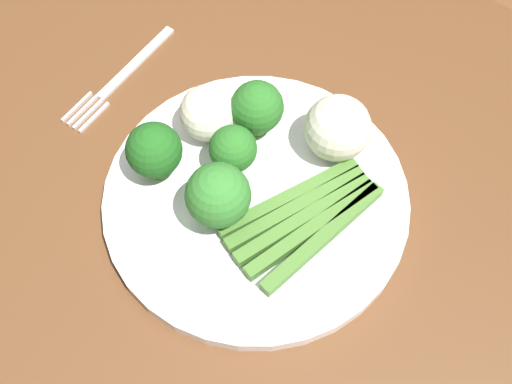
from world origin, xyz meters
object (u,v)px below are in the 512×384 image
object	(u,v)px
broccoli_near_center	(152,153)
dining_table	(201,251)
asparagus_bundle	(305,218)
cauliflower_right	(338,128)
plate	(256,199)
cauliflower_left	(208,113)
broccoli_back_right	(218,196)
broccoli_back	(233,149)
broccoli_front_left	(260,110)
fork	(121,77)

from	to	relation	value
broccoli_near_center	dining_table	bearing A→B (deg)	-175.63
asparagus_bundle	cauliflower_right	world-z (taller)	cauliflower_right
plate	broccoli_near_center	xyz separation A→B (m)	(0.09, 0.04, 0.04)
dining_table	cauliflower_left	world-z (taller)	cauliflower_left
broccoli_back_right	broccoli_back	bearing A→B (deg)	-62.71
asparagus_bundle	cauliflower_left	bearing A→B (deg)	-82.49
dining_table	asparagus_bundle	distance (m)	0.17
plate	broccoli_back_right	xyz separation A→B (m)	(0.01, 0.04, 0.05)
broccoli_back_right	cauliflower_left	bearing A→B (deg)	-42.90
cauliflower_left	cauliflower_right	distance (m)	0.12
broccoli_front_left	broccoli_back	xyz separation A→B (m)	(-0.01, 0.05, -0.00)
asparagus_bundle	broccoli_near_center	bearing A→B (deg)	-54.09
dining_table	asparagus_bundle	size ratio (longest dim) A/B	7.76
asparagus_bundle	broccoli_back	bearing A→B (deg)	-75.58
dining_table	broccoli_back_right	xyz separation A→B (m)	(-0.04, 0.00, 0.17)
broccoli_back	dining_table	bearing A→B (deg)	77.20
asparagus_bundle	cauliflower_left	distance (m)	0.14
asparagus_bundle	cauliflower_left	xyz separation A→B (m)	(0.13, -0.02, 0.02)
dining_table	fork	distance (m)	0.21
broccoli_near_center	cauliflower_left	xyz separation A→B (m)	(-0.00, -0.07, -0.01)
broccoli_back_right	cauliflower_left	size ratio (longest dim) A/B	1.28
broccoli_back_right	cauliflower_right	world-z (taller)	broccoli_back_right
asparagus_bundle	broccoli_front_left	bearing A→B (deg)	-102.03
broccoli_near_center	fork	distance (m)	0.15
dining_table	plate	world-z (taller)	plate
cauliflower_left	fork	bearing A→B (deg)	1.21
broccoli_back_right	cauliflower_left	world-z (taller)	broccoli_back_right
broccoli_back_right	cauliflower_right	size ratio (longest dim) A/B	1.11
plate	fork	size ratio (longest dim) A/B	1.74
broccoli_front_left	fork	world-z (taller)	broccoli_front_left
plate	fork	world-z (taller)	plate
broccoli_near_center	plate	bearing A→B (deg)	-153.96
broccoli_back_right	broccoli_near_center	world-z (taller)	broccoli_back_right
asparagus_bundle	broccoli_back_right	size ratio (longest dim) A/B	2.21
broccoli_back_right	broccoli_back	size ratio (longest dim) A/B	1.29
asparagus_bundle	fork	bearing A→B (deg)	-77.64
dining_table	cauliflower_right	world-z (taller)	cauliflower_right
broccoli_back	fork	distance (m)	0.18
broccoli_back_right	broccoli_near_center	xyz separation A→B (m)	(0.08, 0.00, -0.00)
broccoli_back_right	plate	bearing A→B (deg)	-103.53
plate	broccoli_front_left	bearing A→B (deg)	-53.50
broccoli_back_right	broccoli_front_left	bearing A→B (deg)	-71.27
broccoli_back_right	broccoli_near_center	distance (m)	0.08
broccoli_front_left	fork	distance (m)	0.18
plate	asparagus_bundle	distance (m)	0.05
cauliflower_right	fork	size ratio (longest dim) A/B	0.38
asparagus_bundle	broccoli_front_left	world-z (taller)	broccoli_front_left
asparagus_bundle	broccoli_back	world-z (taller)	broccoli_back
broccoli_front_left	dining_table	bearing A→B (deg)	87.87
dining_table	plate	size ratio (longest dim) A/B	4.22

